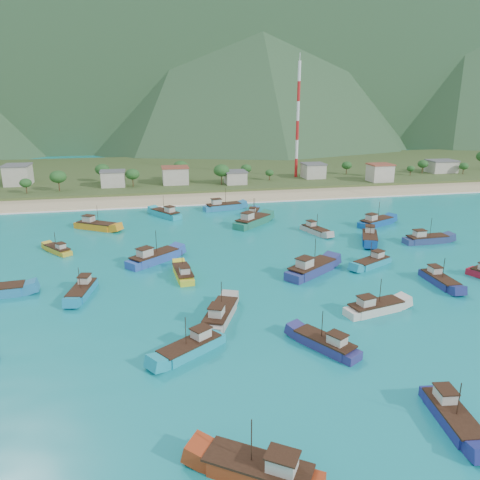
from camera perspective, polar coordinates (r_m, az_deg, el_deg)
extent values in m
plane|color=#0C8487|center=(89.91, 0.51, -5.22)|extent=(600.00, 600.00, 0.00)
cube|color=beige|center=(164.83, -5.41, 5.00)|extent=(400.00, 18.00, 1.20)
cube|color=#385123|center=(224.60, -7.25, 8.14)|extent=(400.00, 110.00, 2.40)
cube|color=white|center=(155.60, -5.00, 4.30)|extent=(400.00, 2.50, 0.08)
cube|color=slate|center=(623.07, -26.45, 24.22)|extent=(1400.00, 160.00, 260.00)
cube|color=#385942|center=(505.01, 4.47, 24.43)|extent=(1100.00, 160.00, 200.00)
cube|color=#284C2D|center=(384.13, -16.39, 22.47)|extent=(800.00, 160.00, 150.00)
cone|color=#284C2D|center=(392.51, -0.37, 24.44)|extent=(280.00, 280.00, 170.00)
cone|color=#284C2D|center=(477.16, 26.32, 23.93)|extent=(280.00, 280.00, 210.00)
cube|color=beige|center=(200.91, -25.43, 7.14)|extent=(9.12, 9.96, 7.39)
cube|color=beige|center=(184.69, -15.21, 7.17)|extent=(8.62, 6.69, 5.64)
cube|color=beige|center=(185.70, -7.90, 7.76)|extent=(9.74, 8.12, 6.29)
cube|color=beige|center=(184.72, -0.57, 7.60)|extent=(7.89, 7.95, 4.57)
cube|color=beige|center=(200.49, 8.93, 8.30)|extent=(8.44, 8.14, 5.68)
cube|color=beige|center=(198.11, 16.68, 7.82)|extent=(8.60, 7.65, 6.54)
cube|color=beige|center=(231.91, 23.34, 8.21)|extent=(11.76, 8.42, 5.04)
cylinder|color=red|center=(201.89, 6.85, 8.73)|extent=(1.20, 1.20, 7.74)
cylinder|color=white|center=(200.95, 6.93, 10.92)|extent=(1.20, 1.20, 7.74)
cylinder|color=red|center=(200.30, 7.01, 13.12)|extent=(1.20, 1.20, 7.74)
cylinder|color=white|center=(199.94, 7.09, 15.33)|extent=(1.20, 1.20, 7.74)
cylinder|color=red|center=(199.89, 7.17, 17.55)|extent=(1.20, 1.20, 7.74)
cylinder|color=white|center=(200.14, 7.26, 19.76)|extent=(1.20, 1.20, 7.74)
cube|color=#1686B2|center=(89.00, -18.72, -6.06)|extent=(4.92, 10.33, 1.81)
cube|color=beige|center=(90.18, -18.42, -4.61)|extent=(2.25, 2.59, 1.47)
cylinder|color=#382114|center=(87.44, -19.01, -4.43)|extent=(0.12, 0.12, 4.07)
cube|color=navy|center=(59.02, 24.49, -19.30)|extent=(4.18, 10.20, 1.80)
cube|color=beige|center=(59.56, 23.74, -16.95)|extent=(2.09, 2.47, 1.46)
cylinder|color=#382114|center=(57.02, 25.14, -17.21)|extent=(0.12, 0.12, 4.05)
cube|color=yellow|center=(93.21, -6.95, -4.20)|extent=(3.62, 10.01, 1.79)
cube|color=beige|center=(90.77, -6.77, -3.69)|extent=(1.96, 2.36, 1.45)
cylinder|color=#382114|center=(92.72, -7.07, -2.41)|extent=(0.12, 0.12, 4.02)
cube|color=#2A4FAD|center=(102.34, -10.37, -2.27)|extent=(11.96, 10.66, 2.26)
cube|color=beige|center=(100.16, -11.53, -1.53)|extent=(3.62, 3.54, 1.83)
cylinder|color=#382114|center=(101.64, -10.18, -0.22)|extent=(0.12, 0.12, 5.08)
cube|color=#189CB4|center=(66.73, -6.15, -13.19)|extent=(10.35, 8.38, 1.89)
cube|color=beige|center=(67.08, -4.77, -11.29)|extent=(3.03, 2.91, 1.54)
cylinder|color=#382114|center=(64.91, -6.64, -11.01)|extent=(0.12, 0.12, 4.26)
cube|color=teal|center=(102.21, 15.73, -2.81)|extent=(10.06, 7.02, 1.78)
cube|color=beige|center=(103.27, 16.46, -1.72)|extent=(2.80, 2.61, 1.45)
cylinder|color=#382114|center=(100.86, 15.67, -1.33)|extent=(0.12, 0.12, 4.01)
cube|color=navy|center=(119.19, 15.52, 0.10)|extent=(7.90, 11.77, 2.08)
cube|color=beige|center=(120.92, 15.55, 1.26)|extent=(2.99, 3.24, 1.69)
cylinder|color=#382114|center=(117.66, 15.65, 1.58)|extent=(0.12, 0.12, 4.67)
cube|color=#1D669B|center=(141.32, 1.63, 3.24)|extent=(5.99, 9.48, 1.66)
cube|color=beige|center=(139.17, 1.52, 3.66)|extent=(2.34, 2.56, 1.35)
cylinder|color=#382114|center=(141.20, 1.67, 4.35)|extent=(0.12, 0.12, 3.74)
cube|color=#0F4D9B|center=(135.10, 16.29, 2.01)|extent=(12.14, 8.21, 2.14)
cube|color=beige|center=(132.75, 15.73, 2.66)|extent=(3.35, 3.10, 1.74)
cylinder|color=#382114|center=(134.82, 16.58, 3.48)|extent=(0.12, 0.12, 4.82)
cube|color=orange|center=(131.60, -17.08, 1.55)|extent=(11.77, 9.45, 2.15)
cube|color=beige|center=(132.62, -17.97, 2.46)|extent=(3.43, 3.29, 1.75)
cylinder|color=#382114|center=(130.35, -16.98, 3.00)|extent=(0.12, 0.12, 4.83)
cube|color=navy|center=(68.64, 10.24, -12.48)|extent=(7.73, 10.19, 1.83)
cube|color=beige|center=(66.81, 11.75, -11.82)|extent=(2.76, 2.92, 1.49)
cylinder|color=#382114|center=(67.54, 9.98, -10.12)|extent=(0.12, 0.12, 4.13)
cube|color=#ABA39B|center=(123.78, 9.18, 1.05)|extent=(5.51, 10.03, 1.75)
cube|color=beige|center=(124.86, 8.67, 1.97)|extent=(2.32, 2.60, 1.42)
cylinder|color=#382114|center=(122.62, 9.40, 2.26)|extent=(0.12, 0.12, 3.94)
cube|color=navy|center=(122.81, 21.83, -0.04)|extent=(11.22, 3.57, 2.03)
cube|color=beige|center=(121.05, 21.04, 0.72)|extent=(2.58, 2.10, 1.65)
cylinder|color=#382114|center=(122.32, 22.24, 1.46)|extent=(0.12, 0.12, 4.56)
cube|color=gold|center=(114.97, -21.36, -1.22)|extent=(7.21, 8.46, 1.57)
cube|color=beige|center=(113.05, -21.02, -0.72)|extent=(2.44, 2.52, 1.28)
cylinder|color=#382114|center=(114.68, -21.61, 0.05)|extent=(0.12, 0.12, 3.54)
cube|color=silver|center=(81.11, 16.22, -8.08)|extent=(10.93, 5.30, 1.91)
cube|color=beige|center=(79.10, 15.13, -7.26)|extent=(2.75, 2.39, 1.55)
cylinder|color=#382114|center=(80.25, 16.73, -5.98)|extent=(0.12, 0.12, 4.30)
cube|color=#A29C92|center=(75.61, -2.38, -9.21)|extent=(7.61, 11.55, 2.03)
cube|color=beige|center=(72.82, -2.86, -8.68)|extent=(2.91, 3.16, 1.65)
cylinder|color=#382114|center=(74.78, -2.28, -6.73)|extent=(0.12, 0.12, 4.57)
cube|color=#19A0B5|center=(141.08, -9.10, 3.09)|extent=(8.97, 11.42, 2.07)
cube|color=beige|center=(138.79, -8.57, 3.68)|extent=(3.15, 3.31, 1.68)
cylinder|color=#382114|center=(140.84, -9.31, 4.46)|extent=(0.12, 0.12, 4.66)
cube|color=#9F3415|center=(48.46, 2.17, -26.49)|extent=(11.29, 9.12, 2.06)
cube|color=beige|center=(46.67, 5.16, -25.49)|extent=(3.30, 3.17, 1.68)
cylinder|color=#382114|center=(46.38, 1.40, -23.29)|extent=(0.12, 0.12, 4.64)
cube|color=#1B6C53|center=(130.08, 1.61, 2.20)|extent=(12.50, 11.94, 2.43)
cube|color=beige|center=(127.35, 0.93, 2.90)|extent=(3.89, 3.85, 1.97)
cylinder|color=#382114|center=(129.75, 1.81, 3.95)|extent=(0.12, 0.12, 5.46)
cube|color=teal|center=(148.17, -2.01, 3.98)|extent=(12.57, 5.98, 2.20)
cube|color=beige|center=(146.86, -2.91, 4.65)|extent=(3.15, 2.73, 1.79)
cylinder|color=#382114|center=(147.66, -1.77, 5.36)|extent=(0.12, 0.12, 4.95)
cube|color=navy|center=(95.30, 8.78, -3.62)|extent=(12.83, 10.50, 2.35)
cube|color=beige|center=(92.53, 7.90, -2.81)|extent=(3.77, 3.62, 1.91)
cylinder|color=#382114|center=(94.62, 9.14, -1.33)|extent=(0.12, 0.12, 5.30)
cube|color=navy|center=(96.80, 23.19, -4.70)|extent=(3.07, 9.93, 1.80)
cube|color=beige|center=(97.81, 22.66, -3.39)|extent=(1.84, 2.27, 1.46)
cylinder|color=#382114|center=(95.40, 23.58, -3.18)|extent=(0.12, 0.12, 4.04)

